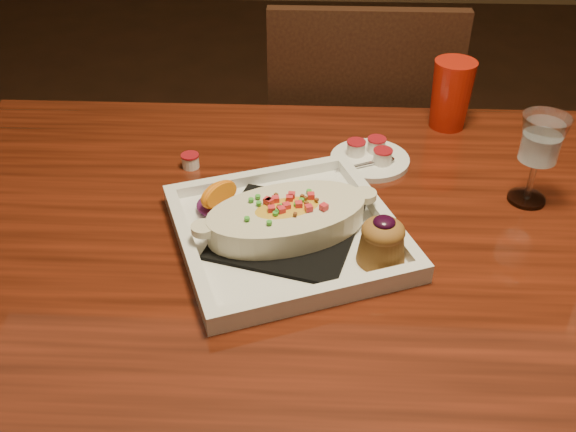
{
  "coord_description": "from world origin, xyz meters",
  "views": [
    {
      "loc": [
        -0.1,
        -0.74,
        1.34
      ],
      "look_at": [
        -0.14,
        0.04,
        0.77
      ],
      "focal_mm": 40.0,
      "sensor_mm": 36.0,
      "label": 1
    }
  ],
  "objects_px": {
    "plate": "(293,226)",
    "saucer": "(370,157)",
    "chair_far": "(354,163)",
    "red_tumbler": "(451,95)",
    "table": "(375,294)",
    "goblet": "(541,144)"
  },
  "relations": [
    {
      "from": "table",
      "to": "saucer",
      "type": "bearing_deg",
      "value": 90.73
    },
    {
      "from": "table",
      "to": "goblet",
      "type": "xyz_separation_m",
      "value": [
        0.24,
        0.13,
        0.2
      ]
    },
    {
      "from": "red_tumbler",
      "to": "table",
      "type": "bearing_deg",
      "value": -112.19
    },
    {
      "from": "red_tumbler",
      "to": "saucer",
      "type": "bearing_deg",
      "value": -137.4
    },
    {
      "from": "goblet",
      "to": "red_tumbler",
      "type": "relative_size",
      "value": 1.15
    },
    {
      "from": "chair_far",
      "to": "saucer",
      "type": "bearing_deg",
      "value": 89.57
    },
    {
      "from": "goblet",
      "to": "saucer",
      "type": "bearing_deg",
      "value": 156.55
    },
    {
      "from": "plate",
      "to": "saucer",
      "type": "xyz_separation_m",
      "value": [
        0.13,
        0.23,
        -0.02
      ]
    },
    {
      "from": "chair_far",
      "to": "red_tumbler",
      "type": "height_order",
      "value": "chair_far"
    },
    {
      "from": "chair_far",
      "to": "saucer",
      "type": "distance_m",
      "value": 0.47
    },
    {
      "from": "table",
      "to": "red_tumbler",
      "type": "bearing_deg",
      "value": 67.81
    },
    {
      "from": "chair_far",
      "to": "saucer",
      "type": "relative_size",
      "value": 6.73
    },
    {
      "from": "saucer",
      "to": "chair_far",
      "type": "bearing_deg",
      "value": 89.57
    },
    {
      "from": "table",
      "to": "saucer",
      "type": "xyz_separation_m",
      "value": [
        -0.0,
        0.23,
        0.11
      ]
    },
    {
      "from": "table",
      "to": "goblet",
      "type": "bearing_deg",
      "value": 27.49
    },
    {
      "from": "chair_far",
      "to": "red_tumbler",
      "type": "distance_m",
      "value": 0.43
    },
    {
      "from": "chair_far",
      "to": "plate",
      "type": "height_order",
      "value": "chair_far"
    },
    {
      "from": "plate",
      "to": "goblet",
      "type": "xyz_separation_m",
      "value": [
        0.37,
        0.12,
        0.08
      ]
    },
    {
      "from": "saucer",
      "to": "red_tumbler",
      "type": "height_order",
      "value": "red_tumbler"
    },
    {
      "from": "table",
      "to": "chair_far",
      "type": "bearing_deg",
      "value": 90.0
    },
    {
      "from": "chair_far",
      "to": "plate",
      "type": "relative_size",
      "value": 2.31
    },
    {
      "from": "chair_far",
      "to": "red_tumbler",
      "type": "bearing_deg",
      "value": 121.22
    }
  ]
}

